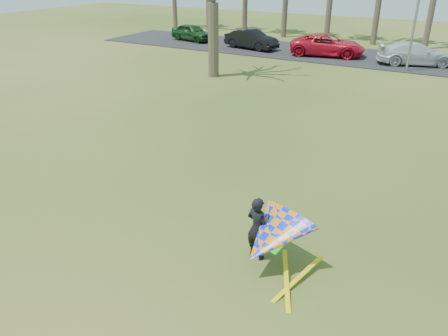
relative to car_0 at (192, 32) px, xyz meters
The scene contains 7 objects.
ground 29.63m from the car_0, 57.36° to the right, with size 100.00×100.00×0.00m, color #1E480F.
parking_strip 15.99m from the car_0, ahead, with size 46.00×7.00×0.06m, color black.
car_0 is the anchor object (origin of this frame).
car_1 6.17m from the car_0, ahead, with size 1.52×4.36×1.44m, color black.
car_2 12.14m from the car_0, ahead, with size 2.44×5.29×1.47m, color red.
car_3 18.16m from the car_0, ahead, with size 1.99×4.90×1.42m, color silver.
kite_flyer 31.02m from the car_0, 53.81° to the right, with size 2.13×2.39×2.02m.
Camera 1 is at (5.40, -7.64, 6.38)m, focal length 35.00 mm.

